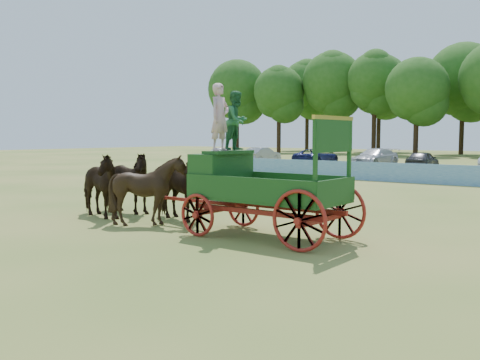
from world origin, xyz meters
name	(u,v)px	position (x,y,z in m)	size (l,w,h in m)	color
ground	(236,240)	(0.00, 0.00, 0.00)	(160.00, 160.00, 0.00)	tan
horse_lead_left	(96,185)	(-5.68, 0.19, 1.01)	(1.09, 2.38, 2.01)	black
horse_lead_right	(124,183)	(-5.68, 1.29, 1.01)	(1.09, 2.38, 2.01)	black
horse_wheel_left	(149,190)	(-3.28, 0.19, 1.01)	(1.63, 1.83, 2.02)	black
horse_wheel_right	(177,187)	(-3.28, 1.29, 1.01)	(1.09, 2.38, 2.01)	black
farm_dray	(244,169)	(-0.34, 0.76, 1.69)	(6.00, 2.00, 3.87)	#A02F10
sponsor_banner	(436,174)	(-1.00, 18.00, 0.53)	(26.00, 0.08, 1.05)	#1C5C9C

